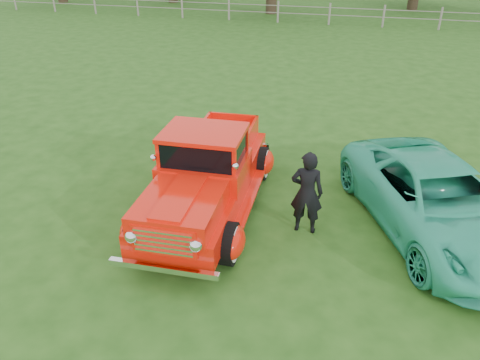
# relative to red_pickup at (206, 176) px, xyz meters

# --- Properties ---
(ground) EXTENTS (140.00, 140.00, 0.00)m
(ground) POSITION_rel_red_pickup_xyz_m (0.57, -1.21, -0.80)
(ground) COLOR #204913
(ground) RESTS_ON ground
(distant_hills) EXTENTS (116.00, 60.00, 18.00)m
(distant_hills) POSITION_rel_red_pickup_xyz_m (-3.51, 58.26, -5.34)
(distant_hills) COLOR #366A27
(distant_hills) RESTS_ON ground
(fence_line) EXTENTS (48.00, 0.12, 1.20)m
(fence_line) POSITION_rel_red_pickup_xyz_m (0.57, 20.79, -0.19)
(fence_line) COLOR gray
(fence_line) RESTS_ON ground
(red_pickup) EXTENTS (2.35, 5.04, 1.78)m
(red_pickup) POSITION_rel_red_pickup_xyz_m (0.00, 0.00, 0.00)
(red_pickup) COLOR black
(red_pickup) RESTS_ON ground
(teal_sedan) EXTENTS (4.01, 5.31, 1.34)m
(teal_sedan) POSITION_rel_red_pickup_xyz_m (4.37, 0.39, -0.13)
(teal_sedan) COLOR #2EB88F
(teal_sedan) RESTS_ON ground
(man) EXTENTS (0.61, 0.41, 1.64)m
(man) POSITION_rel_red_pickup_xyz_m (2.01, -0.20, 0.03)
(man) COLOR black
(man) RESTS_ON ground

